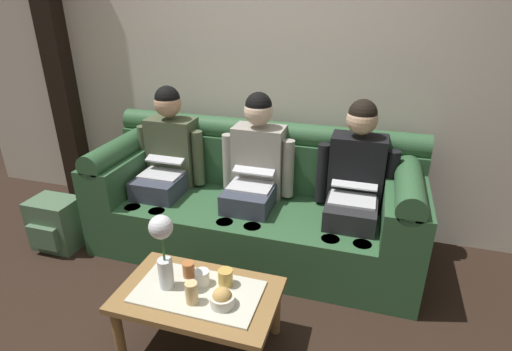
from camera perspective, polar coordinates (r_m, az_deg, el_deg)
back_wall_patterned at (r=3.30m, az=2.66°, el=17.09°), size 6.00×0.12×2.90m
timber_pillar at (r=4.14m, az=-26.29°, el=16.23°), size 0.20×0.20×2.90m
couch at (r=3.14m, az=-0.15°, el=-4.10°), size 2.42×0.88×0.96m
person_left at (r=3.28m, az=-12.40°, el=2.19°), size 0.56×0.67×1.22m
person_middle at (r=3.01m, az=-0.18°, el=0.73°), size 0.56×0.67×1.22m
person_right at (r=2.90m, az=13.67°, el=-0.96°), size 0.56×0.67×1.22m
coffee_table at (r=2.35m, az=-8.07°, el=-16.81°), size 0.87×0.53×0.38m
flower_vase at (r=2.21m, az=-12.94°, el=-9.40°), size 0.13×0.13×0.44m
snack_bowl at (r=2.19m, az=-4.77°, el=-16.81°), size 0.13×0.13×0.11m
cup_near_left at (r=2.21m, az=-9.03°, el=-15.91°), size 0.07×0.07×0.12m
cup_near_right at (r=2.33m, az=-7.48°, el=-13.98°), size 0.08×0.08×0.08m
cup_far_center at (r=2.31m, az=-4.30°, el=-14.07°), size 0.08×0.08×0.10m
cup_far_left at (r=2.40m, az=-9.43°, el=-12.84°), size 0.07×0.07×0.09m
backpack_left at (r=3.58m, az=-26.24°, el=-6.11°), size 0.36×0.31×0.41m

